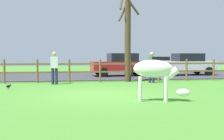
# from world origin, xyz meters

# --- Properties ---
(ground_plane) EXTENTS (60.00, 60.00, 0.00)m
(ground_plane) POSITION_xyz_m (0.00, 0.00, 0.00)
(ground_plane) COLOR #47842D
(parking_asphalt) EXTENTS (28.00, 7.40, 0.05)m
(parking_asphalt) POSITION_xyz_m (0.00, 9.30, 0.03)
(parking_asphalt) COLOR #38383D
(parking_asphalt) RESTS_ON ground_plane
(paddock_fence) EXTENTS (21.78, 0.11, 1.25)m
(paddock_fence) POSITION_xyz_m (-0.16, 5.00, 0.71)
(paddock_fence) COLOR brown
(paddock_fence) RESTS_ON ground_plane
(bare_tree) EXTENTS (1.18, 1.19, 4.74)m
(bare_tree) POSITION_xyz_m (2.21, 5.07, 2.40)
(bare_tree) COLOR #513A23
(bare_tree) RESTS_ON ground_plane
(zebra) EXTENTS (1.91, 0.76, 1.41)m
(zebra) POSITION_xyz_m (1.65, -1.65, 0.93)
(zebra) COLOR white
(zebra) RESTS_ON ground_plane
(crow_on_grass) EXTENTS (0.21, 0.10, 0.20)m
(crow_on_grass) POSITION_xyz_m (-3.62, 2.41, 0.13)
(crow_on_grass) COLOR black
(crow_on_grass) RESTS_ON ground_plane
(parked_car_red) EXTENTS (4.11, 2.11, 1.56)m
(parked_car_red) POSITION_xyz_m (2.56, 8.84, 0.84)
(parked_car_red) COLOR red
(parked_car_red) RESTS_ON parking_asphalt
(parked_car_white) EXTENTS (4.06, 2.00, 1.56)m
(parked_car_white) POSITION_xyz_m (7.38, 8.89, 0.84)
(parked_car_white) COLOR white
(parked_car_white) RESTS_ON parking_asphalt
(visitor_left_of_tree) EXTENTS (0.38, 0.26, 1.64)m
(visitor_left_of_tree) POSITION_xyz_m (-1.74, 4.16, 0.91)
(visitor_left_of_tree) COLOR #232847
(visitor_left_of_tree) RESTS_ON ground_plane
(visitor_right_of_tree) EXTENTS (0.41, 0.31, 1.64)m
(visitor_right_of_tree) POSITION_xyz_m (3.34, 4.21, 0.91)
(visitor_right_of_tree) COLOR #232847
(visitor_right_of_tree) RESTS_ON ground_plane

